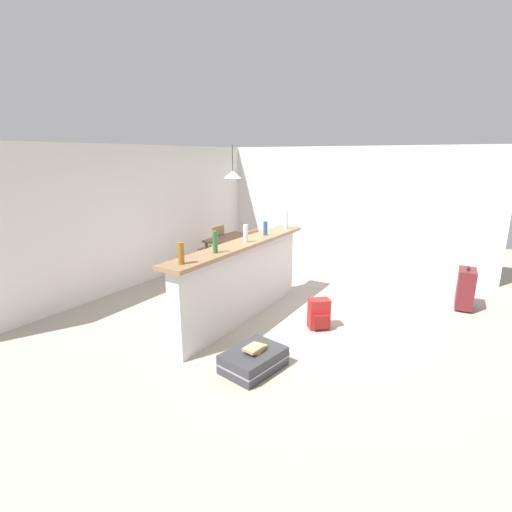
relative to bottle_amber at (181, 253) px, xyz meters
name	(u,v)px	position (x,y,z in m)	size (l,w,h in m)	color
ground_plane	(291,314)	(1.82, -0.49, -1.29)	(13.00, 13.00, 0.05)	#ADA393
wall_back	(145,215)	(1.82, 2.56, -0.02)	(6.60, 0.10, 2.50)	silver
wall_right	(344,207)	(4.87, -0.19, -0.02)	(0.10, 6.00, 2.50)	silver
partition_half_wall	(243,283)	(1.25, 0.02, -0.72)	(2.80, 0.20, 1.09)	silver
bar_countertop	(242,244)	(1.25, 0.02, -0.15)	(2.96, 0.40, 0.05)	#93704C
bottle_amber	(181,253)	(0.00, 0.00, 0.00)	(0.07, 0.07, 0.25)	#9E661E
bottle_green	(215,242)	(0.60, -0.02, 0.01)	(0.06, 0.06, 0.28)	#2D6B38
bottle_white	(246,234)	(1.29, -0.01, 0.00)	(0.07, 0.07, 0.25)	silver
bottle_blue	(265,228)	(1.86, 0.00, -0.02)	(0.06, 0.06, 0.21)	#284C89
bottle_clear	(286,220)	(2.47, -0.04, 0.02)	(0.06, 0.06, 0.30)	silver
dining_table	(235,242)	(3.00, 1.35, -0.62)	(1.10, 0.80, 0.74)	#332319
dining_chair_near_partition	(256,252)	(2.98, 0.85, -0.75)	(0.41, 0.41, 0.93)	#9E754C
dining_chair_far_side	(214,245)	(3.01, 1.89, -0.75)	(0.41, 0.41, 0.93)	#9E754C
pendant_lamp	(233,174)	(2.92, 1.33, 0.70)	(0.34, 0.34, 0.65)	black
suitcase_flat_charcoal	(254,360)	(0.18, -0.84, -1.16)	(0.87, 0.60, 0.22)	#38383D
backpack_red	(319,314)	(1.53, -1.06, -1.06)	(0.34, 0.34, 0.42)	red
suitcase_upright_maroon	(465,288)	(3.38, -2.71, -0.94)	(0.46, 0.28, 0.67)	maroon
book_stack	(255,348)	(0.19, -0.85, -1.01)	(0.29, 0.19, 0.06)	gold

